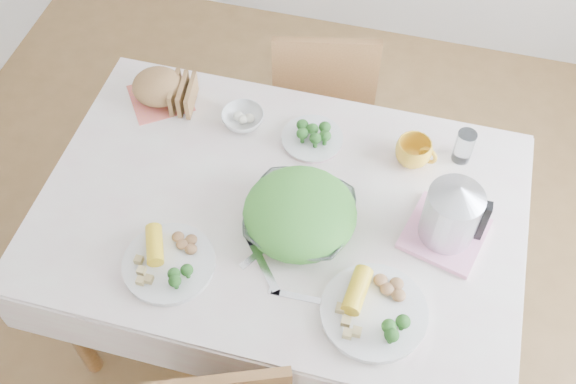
% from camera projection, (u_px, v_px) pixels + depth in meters
% --- Properties ---
extents(floor, '(3.60, 3.60, 0.00)m').
position_uv_depth(floor, '(282.00, 314.00, 2.71)').
color(floor, brown).
rests_on(floor, ground).
extents(dining_table, '(1.40, 0.90, 0.75)m').
position_uv_depth(dining_table, '(281.00, 268.00, 2.41)').
color(dining_table, brown).
rests_on(dining_table, floor).
extents(tablecloth, '(1.50, 1.00, 0.01)m').
position_uv_depth(tablecloth, '(280.00, 208.00, 2.10)').
color(tablecloth, white).
rests_on(tablecloth, dining_table).
extents(chair_far, '(0.49, 0.49, 0.90)m').
position_uv_depth(chair_far, '(323.00, 92.00, 2.80)').
color(chair_far, brown).
rests_on(chair_far, floor).
extents(salad_bowl, '(0.33, 0.33, 0.08)m').
position_uv_depth(salad_bowl, '(300.00, 218.00, 2.02)').
color(salad_bowl, white).
rests_on(salad_bowl, tablecloth).
extents(dinner_plate_left, '(0.29, 0.29, 0.02)m').
position_uv_depth(dinner_plate_left, '(169.00, 264.00, 1.96)').
color(dinner_plate_left, white).
rests_on(dinner_plate_left, tablecloth).
extents(dinner_plate_right, '(0.40, 0.40, 0.03)m').
position_uv_depth(dinner_plate_right, '(374.00, 313.00, 1.87)').
color(dinner_plate_right, white).
rests_on(dinner_plate_right, tablecloth).
extents(broccoli_plate, '(0.24, 0.24, 0.02)m').
position_uv_depth(broccoli_plate, '(312.00, 139.00, 2.25)').
color(broccoli_plate, beige).
rests_on(broccoli_plate, tablecloth).
extents(napkin, '(0.28, 0.28, 0.00)m').
position_uv_depth(napkin, '(161.00, 98.00, 2.37)').
color(napkin, '#DC6455').
rests_on(napkin, tablecloth).
extents(bread_loaf, '(0.23, 0.22, 0.11)m').
position_uv_depth(bread_loaf, '(158.00, 87.00, 2.32)').
color(bread_loaf, brown).
rests_on(bread_loaf, napkin).
extents(fruit_bowl, '(0.17, 0.17, 0.04)m').
position_uv_depth(fruit_bowl, '(243.00, 118.00, 2.28)').
color(fruit_bowl, white).
rests_on(fruit_bowl, tablecloth).
extents(yellow_mug, '(0.16, 0.16, 0.09)m').
position_uv_depth(yellow_mug, '(413.00, 152.00, 2.17)').
color(yellow_mug, gold).
rests_on(yellow_mug, tablecloth).
extents(glass_tumbler, '(0.06, 0.06, 0.12)m').
position_uv_depth(glass_tumbler, '(464.00, 145.00, 2.16)').
color(glass_tumbler, white).
rests_on(glass_tumbler, tablecloth).
extents(pink_tray, '(0.28, 0.28, 0.02)m').
position_uv_depth(pink_tray, '(444.00, 234.00, 2.03)').
color(pink_tray, pink).
rests_on(pink_tray, tablecloth).
extents(electric_kettle, '(0.18, 0.18, 0.23)m').
position_uv_depth(electric_kettle, '(452.00, 213.00, 1.94)').
color(electric_kettle, '#B2B5BA').
rests_on(electric_kettle, pink_tray).
extents(fork_left, '(0.15, 0.17, 0.00)m').
position_uv_depth(fork_left, '(262.00, 263.00, 1.98)').
color(fork_left, silver).
rests_on(fork_left, tablecloth).
extents(fork_right, '(0.11, 0.17, 0.00)m').
position_uv_depth(fork_right, '(264.00, 249.00, 2.00)').
color(fork_right, silver).
rests_on(fork_right, tablecloth).
extents(knife, '(0.16, 0.02, 0.00)m').
position_uv_depth(knife, '(299.00, 297.00, 1.91)').
color(knife, silver).
rests_on(knife, tablecloth).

